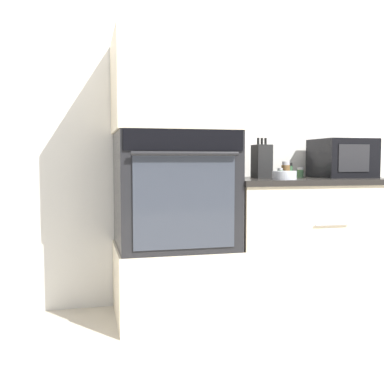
{
  "coord_description": "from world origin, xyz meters",
  "views": [
    {
      "loc": [
        -0.9,
        -2.41,
        0.98
      ],
      "look_at": [
        -0.27,
        0.21,
        0.79
      ],
      "focal_mm": 42.0,
      "sensor_mm": 36.0,
      "label": 1
    }
  ],
  "objects_px": {
    "microwave": "(342,158)",
    "condiment_jar_mid": "(289,170)",
    "wall_oven": "(174,190)",
    "bowl": "(284,175)",
    "condiment_jar_far": "(286,170)",
    "condiment_jar_near": "(300,173)",
    "knife_block": "(262,161)",
    "condiment_jar_back": "(280,173)"
  },
  "relations": [
    {
      "from": "microwave",
      "to": "condiment_jar_mid",
      "type": "height_order",
      "value": "microwave"
    },
    {
      "from": "wall_oven",
      "to": "bowl",
      "type": "bearing_deg",
      "value": -15.2
    },
    {
      "from": "condiment_jar_far",
      "to": "condiment_jar_near",
      "type": "bearing_deg",
      "value": 12.82
    },
    {
      "from": "knife_block",
      "to": "condiment_jar_mid",
      "type": "relative_size",
      "value": 2.64
    },
    {
      "from": "wall_oven",
      "to": "microwave",
      "type": "distance_m",
      "value": 1.21
    },
    {
      "from": "condiment_jar_mid",
      "to": "microwave",
      "type": "bearing_deg",
      "value": -20.34
    },
    {
      "from": "condiment_jar_far",
      "to": "condiment_jar_back",
      "type": "bearing_deg",
      "value": -137.22
    },
    {
      "from": "bowl",
      "to": "condiment_jar_far",
      "type": "distance_m",
      "value": 0.28
    },
    {
      "from": "microwave",
      "to": "condiment_jar_near",
      "type": "relative_size",
      "value": 5.27
    },
    {
      "from": "condiment_jar_near",
      "to": "condiment_jar_mid",
      "type": "bearing_deg",
      "value": 114.27
    },
    {
      "from": "condiment_jar_near",
      "to": "condiment_jar_far",
      "type": "distance_m",
      "value": 0.13
    },
    {
      "from": "knife_block",
      "to": "condiment_jar_back",
      "type": "xyz_separation_m",
      "value": [
        0.1,
        -0.06,
        -0.08
      ]
    },
    {
      "from": "bowl",
      "to": "condiment_jar_back",
      "type": "height_order",
      "value": "condiment_jar_back"
    },
    {
      "from": "condiment_jar_near",
      "to": "knife_block",
      "type": "bearing_deg",
      "value": -173.9
    },
    {
      "from": "condiment_jar_mid",
      "to": "condiment_jar_far",
      "type": "bearing_deg",
      "value": -123.71
    },
    {
      "from": "condiment_jar_mid",
      "to": "condiment_jar_far",
      "type": "distance_m",
      "value": 0.14
    },
    {
      "from": "wall_oven",
      "to": "condiment_jar_near",
      "type": "bearing_deg",
      "value": 6.6
    },
    {
      "from": "microwave",
      "to": "bowl",
      "type": "xyz_separation_m",
      "value": [
        -0.54,
        -0.25,
        -0.11
      ]
    },
    {
      "from": "condiment_jar_mid",
      "to": "condiment_jar_back",
      "type": "bearing_deg",
      "value": -129.09
    },
    {
      "from": "wall_oven",
      "to": "knife_block",
      "type": "xyz_separation_m",
      "value": [
        0.6,
        0.07,
        0.17
      ]
    },
    {
      "from": "microwave",
      "to": "knife_block",
      "type": "relative_size",
      "value": 1.37
    },
    {
      "from": "wall_oven",
      "to": "bowl",
      "type": "xyz_separation_m",
      "value": [
        0.65,
        -0.18,
        0.09
      ]
    },
    {
      "from": "bowl",
      "to": "microwave",
      "type": "bearing_deg",
      "value": 24.42
    },
    {
      "from": "wall_oven",
      "to": "condiment_jar_mid",
      "type": "bearing_deg",
      "value": 12.86
    },
    {
      "from": "wall_oven",
      "to": "condiment_jar_back",
      "type": "distance_m",
      "value": 0.71
    },
    {
      "from": "wall_oven",
      "to": "condiment_jar_back",
      "type": "relative_size",
      "value": 10.51
    },
    {
      "from": "knife_block",
      "to": "condiment_jar_back",
      "type": "relative_size",
      "value": 3.94
    },
    {
      "from": "condiment_jar_near",
      "to": "condiment_jar_far",
      "type": "height_order",
      "value": "condiment_jar_far"
    },
    {
      "from": "bowl",
      "to": "knife_block",
      "type": "bearing_deg",
      "value": 100.7
    },
    {
      "from": "condiment_jar_far",
      "to": "bowl",
      "type": "bearing_deg",
      "value": -116.76
    },
    {
      "from": "bowl",
      "to": "condiment_jar_back",
      "type": "bearing_deg",
      "value": 72.92
    },
    {
      "from": "condiment_jar_near",
      "to": "condiment_jar_mid",
      "type": "height_order",
      "value": "condiment_jar_mid"
    },
    {
      "from": "microwave",
      "to": "knife_block",
      "type": "height_order",
      "value": "knife_block"
    },
    {
      "from": "condiment_jar_mid",
      "to": "condiment_jar_far",
      "type": "xyz_separation_m",
      "value": [
        -0.08,
        -0.12,
        0.0
      ]
    },
    {
      "from": "knife_block",
      "to": "condiment_jar_far",
      "type": "relative_size",
      "value": 2.42
    },
    {
      "from": "wall_oven",
      "to": "condiment_jar_back",
      "type": "height_order",
      "value": "wall_oven"
    },
    {
      "from": "bowl",
      "to": "condiment_jar_far",
      "type": "height_order",
      "value": "condiment_jar_far"
    },
    {
      "from": "condiment_jar_back",
      "to": "condiment_jar_near",
      "type": "bearing_deg",
      "value": 25.77
    },
    {
      "from": "knife_block",
      "to": "condiment_jar_mid",
      "type": "bearing_deg",
      "value": 25.86
    },
    {
      "from": "condiment_jar_mid",
      "to": "knife_block",
      "type": "bearing_deg",
      "value": -154.14
    },
    {
      "from": "bowl",
      "to": "condiment_jar_far",
      "type": "bearing_deg",
      "value": 63.24
    },
    {
      "from": "bowl",
      "to": "condiment_jar_near",
      "type": "bearing_deg",
      "value": 48.48
    }
  ]
}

